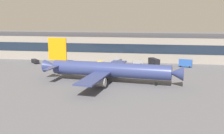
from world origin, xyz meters
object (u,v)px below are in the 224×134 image
at_px(airliner, 108,70).
at_px(catering_truck, 154,62).
at_px(fuel_truck, 116,62).
at_px(pushback_tractor, 138,62).
at_px(stair_truck, 186,63).
at_px(belt_loader, 35,61).
at_px(follow_me_car, 99,63).

bearing_deg(airliner, catering_truck, 63.30).
bearing_deg(fuel_truck, airliner, -87.35).
height_order(catering_truck, pushback_tractor, catering_truck).
xyz_separation_m(airliner, stair_truck, (31.34, 35.20, -2.77)).
distance_m(airliner, stair_truck, 47.21).
bearing_deg(fuel_truck, stair_truck, 5.99).
xyz_separation_m(belt_loader, fuel_truck, (41.95, -1.78, 0.73)).
xyz_separation_m(airliner, catering_truck, (16.37, 32.56, -2.46)).
xyz_separation_m(fuel_truck, pushback_tractor, (9.79, 6.94, -0.83)).
bearing_deg(stair_truck, follow_me_car, -176.63).
height_order(airliner, catering_truck, airliner).
relative_size(stair_truck, pushback_tractor, 1.25).
bearing_deg(catering_truck, stair_truck, 10.03).
bearing_deg(airliner, fuel_truck, 92.65).
relative_size(stair_truck, follow_me_car, 1.35).
bearing_deg(pushback_tractor, airliner, -102.13).
relative_size(belt_loader, fuel_truck, 0.68).
bearing_deg(airliner, pushback_tractor, 77.87).
bearing_deg(catering_truck, pushback_tractor, 142.68).
xyz_separation_m(airliner, fuel_truck, (-1.47, 31.76, -2.87)).
distance_m(follow_me_car, pushback_tractor, 19.53).
height_order(catering_truck, stair_truck, catering_truck).
relative_size(stair_truck, belt_loader, 1.07).
bearing_deg(fuel_truck, pushback_tractor, 35.32).
relative_size(airliner, belt_loader, 8.88).
xyz_separation_m(airliner, follow_me_car, (-10.29, 32.75, -3.66)).
height_order(catering_truck, follow_me_car, catering_truck).
distance_m(stair_truck, follow_me_car, 41.71).
xyz_separation_m(follow_me_car, pushback_tractor, (18.60, 5.95, -0.04)).
bearing_deg(follow_me_car, fuel_truck, -6.42).
bearing_deg(airliner, follow_me_car, 107.44).
relative_size(catering_truck, follow_me_car, 1.60).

